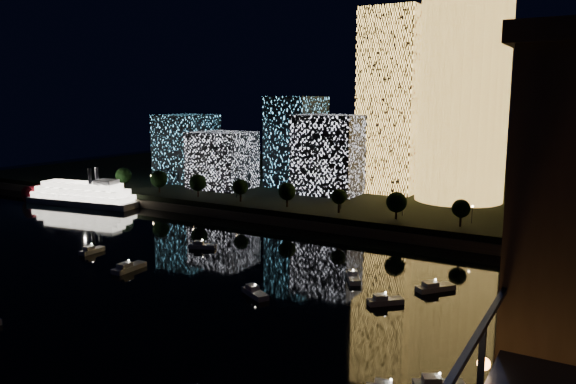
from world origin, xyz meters
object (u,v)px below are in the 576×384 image
tower_cylindrical (463,95)px  riverboat (78,195)px  tower_rectangular (392,102)px  truss_bridge (575,297)px

tower_cylindrical → riverboat: tower_cylindrical is taller
tower_rectangular → truss_bridge: (75.78, -135.27, -24.98)m
tower_cylindrical → tower_rectangular: (-29.36, 6.96, -2.82)m
tower_cylindrical → truss_bridge: (46.43, -128.31, -27.80)m
tower_rectangular → truss_bridge: bearing=-60.7°
tower_cylindrical → riverboat: (-137.35, -60.69, -39.98)m
truss_bridge → tower_cylindrical: bearing=109.9°
tower_cylindrical → riverboat: size_ratio=1.45×
tower_rectangular → riverboat: 132.74m
tower_cylindrical → tower_rectangular: size_ratio=1.07×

